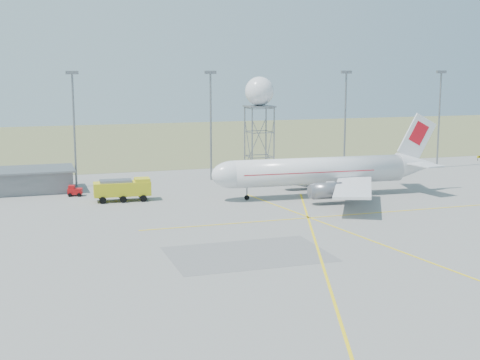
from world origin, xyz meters
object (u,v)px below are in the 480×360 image
object	(u,v)px
baggage_tug	(75,192)
radar_tower	(259,123)
airliner_main	(322,171)
fire_truck	(124,190)

from	to	relation	value
baggage_tug	radar_tower	bearing A→B (deg)	21.40
airliner_main	baggage_tug	xyz separation A→B (m)	(-39.00, 12.82, -3.45)
baggage_tug	airliner_main	bearing A→B (deg)	-5.26
fire_truck	airliner_main	bearing A→B (deg)	-7.21
radar_tower	fire_truck	xyz separation A→B (m)	(-27.20, -11.84, -9.19)
airliner_main	fire_truck	size ratio (longest dim) A/B	4.34
fire_truck	baggage_tug	size ratio (longest dim) A/B	3.54
radar_tower	baggage_tug	xyz separation A→B (m)	(-34.36, -5.11, -10.23)
fire_truck	baggage_tug	bearing A→B (deg)	140.42
fire_truck	radar_tower	bearing A→B (deg)	27.15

